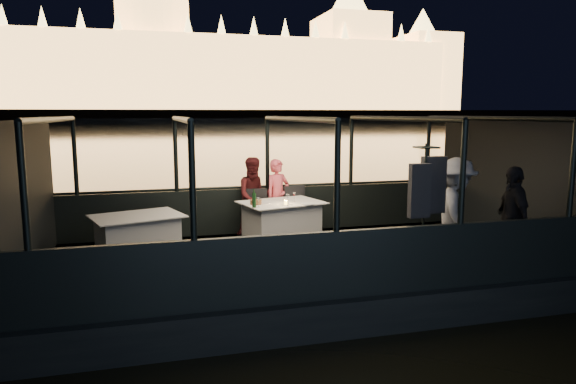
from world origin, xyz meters
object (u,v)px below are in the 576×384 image
object	(u,v)px
passenger_stripe	(455,214)
wine_bottle	(254,199)
person_woman_coral	(278,197)
person_man_maroon	(255,197)
chair_port_right	(297,213)
coat_stand	(424,218)
passenger_dark	(512,214)
chair_port_left	(258,215)
dining_table_central	(282,222)
dining_table_aft	(138,237)

from	to	relation	value
passenger_stripe	wine_bottle	world-z (taller)	passenger_stripe
passenger_stripe	person_woman_coral	bearing A→B (deg)	56.95
person_man_maroon	passenger_stripe	xyz separation A→B (m)	(2.55, -2.97, 0.10)
chair_port_right	passenger_stripe	bearing A→B (deg)	-67.70
coat_stand	wine_bottle	xyz separation A→B (m)	(-2.05, 2.17, 0.02)
chair_port_right	wine_bottle	world-z (taller)	wine_bottle
person_woman_coral	person_man_maroon	bearing A→B (deg)	156.47
passenger_dark	wine_bottle	distance (m)	4.18
chair_port_left	passenger_stripe	world-z (taller)	passenger_stripe
dining_table_central	chair_port_left	bearing A→B (deg)	128.18
dining_table_aft	person_man_maroon	world-z (taller)	person_man_maroon
chair_port_left	passenger_stripe	size ratio (longest dim) A/B	0.54
dining_table_aft	dining_table_central	bearing A→B (deg)	10.90
passenger_stripe	wine_bottle	size ratio (longest dim) A/B	5.37
passenger_stripe	wine_bottle	xyz separation A→B (m)	(-2.79, 1.83, 0.06)
dining_table_central	chair_port_right	distance (m)	0.62
dining_table_central	passenger_dark	bearing A→B (deg)	-38.92
coat_stand	chair_port_right	bearing A→B (deg)	108.62
chair_port_left	passenger_stripe	xyz separation A→B (m)	(2.55, -2.70, 0.40)
chair_port_right	person_man_maroon	world-z (taller)	person_man_maroon
person_woman_coral	wine_bottle	size ratio (longest dim) A/B	4.64
person_woman_coral	dining_table_aft	bearing A→B (deg)	-179.09
wine_bottle	person_man_maroon	bearing A→B (deg)	78.11
person_woman_coral	passenger_stripe	world-z (taller)	passenger_stripe
chair_port_right	passenger_dark	distance (m)	3.94
chair_port_right	passenger_dark	bearing A→B (deg)	-58.88
person_man_maroon	wine_bottle	size ratio (longest dim) A/B	4.79
dining_table_central	wine_bottle	size ratio (longest dim) A/B	4.50
chair_port_left	person_man_maroon	distance (m)	0.40
chair_port_left	person_woman_coral	bearing A→B (deg)	47.39
chair_port_right	wine_bottle	size ratio (longest dim) A/B	2.96
coat_stand	person_woman_coral	size ratio (longest dim) A/B	1.32
passenger_stripe	dining_table_central	bearing A→B (deg)	66.11
passenger_dark	passenger_stripe	bearing A→B (deg)	-89.47
chair_port_left	person_woman_coral	size ratio (longest dim) A/B	0.62
coat_stand	wine_bottle	size ratio (longest dim) A/B	6.12
person_woman_coral	person_man_maroon	world-z (taller)	person_man_maroon
chair_port_right	dining_table_central	bearing A→B (deg)	-144.42
dining_table_central	chair_port_right	xyz separation A→B (m)	(0.43, 0.45, 0.06)
chair_port_left	chair_port_right	bearing A→B (deg)	16.93
chair_port_left	coat_stand	xyz separation A→B (m)	(1.81, -3.04, 0.45)
chair_port_left	passenger_stripe	bearing A→B (deg)	-29.74
chair_port_right	passenger_stripe	xyz separation A→B (m)	(1.76, -2.70, 0.40)
person_man_maroon	passenger_stripe	world-z (taller)	passenger_stripe
person_man_maroon	passenger_stripe	size ratio (longest dim) A/B	0.89
coat_stand	person_man_maroon	bearing A→B (deg)	118.70
person_woman_coral	person_man_maroon	distance (m)	0.47
passenger_dark	wine_bottle	xyz separation A→B (m)	(-3.65, 2.04, 0.06)
chair_port_left	passenger_dark	bearing A→B (deg)	-23.63
coat_stand	passenger_dark	distance (m)	1.61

